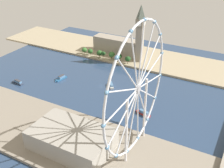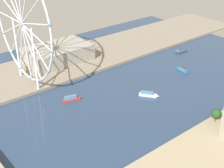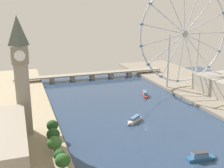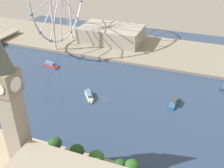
{
  "view_description": "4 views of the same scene",
  "coord_description": "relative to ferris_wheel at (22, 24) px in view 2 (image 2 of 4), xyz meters",
  "views": [
    {
      "loc": [
        289.8,
        175.23,
        187.0
      ],
      "look_at": [
        18.15,
        27.3,
        18.32
      ],
      "focal_mm": 44.85,
      "sensor_mm": 36.0,
      "label": 1
    },
    {
      "loc": [
        -203.61,
        223.3,
        163.86
      ],
      "look_at": [
        21.52,
        38.87,
        11.59
      ],
      "focal_mm": 51.91,
      "sensor_mm": 36.0,
      "label": 2
    },
    {
      "loc": [
        -98.68,
        -195.85,
        97.42
      ],
      "look_at": [
        -7.81,
        66.76,
        21.42
      ],
      "focal_mm": 44.13,
      "sensor_mm": 36.0,
      "label": 3
    },
    {
      "loc": [
        -189.37,
        -78.17,
        133.39
      ],
      "look_at": [
        13.41,
        -1.82,
        6.99
      ],
      "focal_mm": 43.49,
      "sensor_mm": 36.0,
      "label": 4
    }
  ],
  "objects": [
    {
      "name": "tour_boat_0",
      "position": [
        -84.3,
        -154.75,
        -65.27
      ],
      "size": [
        22.68,
        7.68,
        5.7
      ],
      "rotation": [
        0.0,
        0.0,
        6.15
      ],
      "color": "#235684",
      "rests_on": "ground_plane"
    },
    {
      "name": "tour_boat_3",
      "position": [
        -44.75,
        -200.0,
        -65.24
      ],
      "size": [
        6.52,
        21.49,
        5.5
      ],
      "rotation": [
        0.0,
        0.0,
        4.61
      ],
      "color": "#2D384C",
      "rests_on": "ground_plane"
    },
    {
      "name": "ferris_wheel",
      "position": [
        0.0,
        0.0,
        0.0
      ],
      "size": [
        121.75,
        3.2,
        125.67
      ],
      "color": "silver",
      "rests_on": "riverbank_right"
    },
    {
      "name": "tour_boat_1",
      "position": [
        -100.8,
        -81.61,
        -65.42
      ],
      "size": [
        19.05,
        15.41,
        4.95
      ],
      "rotation": [
        0.0,
        0.0,
        3.78
      ],
      "color": "beige",
      "rests_on": "ground_plane"
    },
    {
      "name": "tour_boat_2",
      "position": [
        -58.82,
        -16.09,
        -65.21
      ],
      "size": [
        8.88,
        21.21,
        5.53
      ],
      "rotation": [
        0.0,
        0.0,
        4.44
      ],
      "color": "#B22D28",
      "rests_on": "ground_plane"
    },
    {
      "name": "riverbank_right",
      "position": [
        21.0,
        -94.65,
        -66.01
      ],
      "size": [
        90.0,
        520.0,
        3.0
      ],
      "primitive_type": "cube",
      "color": "gray",
      "rests_on": "ground_plane"
    },
    {
      "name": "riverside_hall",
      "position": [
        28.66,
        -53.96,
        -54.81
      ],
      "size": [
        48.2,
        77.74,
        19.4
      ],
      "primitive_type": "cube",
      "color": "gray",
      "rests_on": "riverbank_right"
    },
    {
      "name": "ground_plane",
      "position": [
        -95.42,
        -94.65,
        -67.51
      ],
      "size": [
        402.84,
        402.84,
        0.0
      ],
      "primitive_type": "plane",
      "color": "navy"
    }
  ]
}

